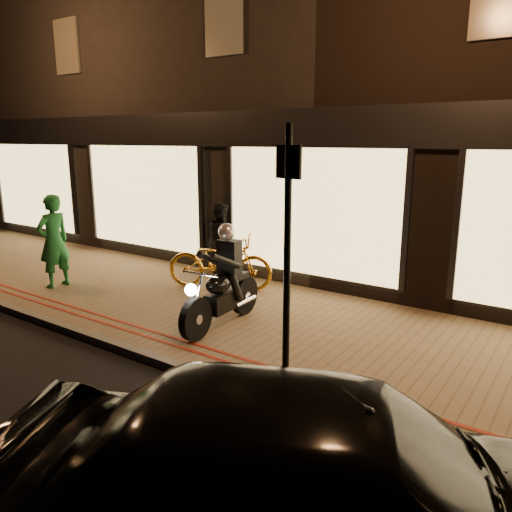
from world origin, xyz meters
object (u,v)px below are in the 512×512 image
at_px(bicycle_gold, 220,262).
at_px(parked_car, 327,496).
at_px(sign_post, 287,248).
at_px(person_green, 54,241).
at_px(motorcycle, 223,287).

xyz_separation_m(bicycle_gold, parked_car, (4.70, -4.75, 0.11)).
bearing_deg(sign_post, parked_car, -52.81).
distance_m(sign_post, parked_car, 2.81).
bearing_deg(sign_post, person_green, 170.81).
xyz_separation_m(motorcycle, person_green, (-4.00, -0.22, 0.29)).
bearing_deg(person_green, parked_car, 67.69).
height_order(motorcycle, parked_car, motorcycle).
bearing_deg(bicycle_gold, parked_car, -159.00).
xyz_separation_m(motorcycle, bicycle_gold, (-1.27, 1.50, -0.08)).
height_order(person_green, parked_car, person_green).
height_order(motorcycle, bicycle_gold, motorcycle).
bearing_deg(person_green, sign_post, 80.67).
bearing_deg(motorcycle, parked_car, -47.12).
distance_m(person_green, parked_car, 8.03).
bearing_deg(motorcycle, person_green, 179.52).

